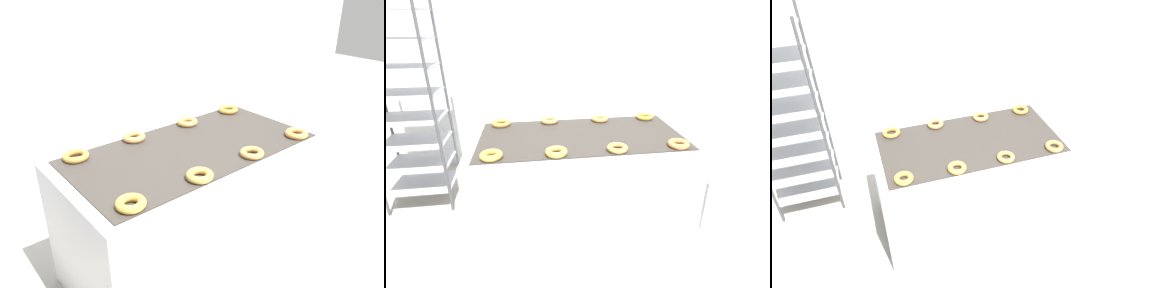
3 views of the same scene
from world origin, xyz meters
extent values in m
cube|color=silver|center=(0.00, 2.12, 1.40)|extent=(8.00, 0.05, 2.80)
cube|color=silver|center=(0.00, 0.67, 0.43)|extent=(1.58, 0.83, 0.85)
cube|color=#38332D|center=(0.00, 0.67, 0.86)|extent=(1.45, 0.73, 0.01)
cube|color=#262628|center=(0.43, 0.29, 0.60)|extent=(0.12, 0.07, 0.10)
cube|color=silver|center=(1.15, 0.67, 0.22)|extent=(0.28, 0.28, 0.44)
torus|color=gold|center=(-0.60, 0.37, 0.88)|extent=(0.14, 0.14, 0.04)
torus|color=gold|center=(-0.21, 0.36, 0.88)|extent=(0.14, 0.14, 0.04)
torus|color=#C28D48|center=(0.19, 0.36, 0.88)|extent=(0.14, 0.14, 0.03)
torus|color=#CE8745|center=(0.61, 0.37, 0.88)|extent=(0.14, 0.14, 0.04)
torus|color=#C08239|center=(-0.59, 0.96, 0.88)|extent=(0.15, 0.15, 0.04)
torus|color=tan|center=(-0.21, 0.97, 0.88)|extent=(0.14, 0.14, 0.04)
torus|color=#CD8F4A|center=(0.20, 0.96, 0.88)|extent=(0.14, 0.14, 0.04)
torus|color=#BE8937|center=(0.59, 0.96, 0.88)|extent=(0.14, 0.14, 0.04)
camera|label=1|loc=(-1.28, -0.87, 1.82)|focal=35.00mm
camera|label=2|loc=(-0.33, -1.34, 1.67)|focal=28.00mm
camera|label=3|loc=(-0.82, -1.66, 2.68)|focal=35.00mm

